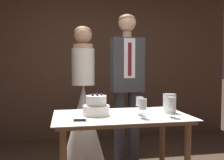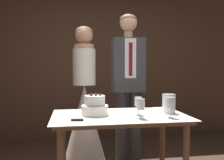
{
  "view_description": "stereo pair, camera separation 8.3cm",
  "coord_description": "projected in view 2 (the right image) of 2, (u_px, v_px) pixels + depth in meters",
  "views": [
    {
      "loc": [
        -0.49,
        -1.91,
        1.21
      ],
      "look_at": [
        0.01,
        0.73,
        1.07
      ],
      "focal_mm": 40.0,
      "sensor_mm": 36.0,
      "label": 1
    },
    {
      "loc": [
        -0.41,
        -1.93,
        1.21
      ],
      "look_at": [
        0.01,
        0.73,
        1.07
      ],
      "focal_mm": 40.0,
      "sensor_mm": 36.0,
      "label": 2
    }
  ],
  "objects": [
    {
      "name": "bride",
      "position": [
        84.0,
        113.0,
        3.1
      ],
      "size": [
        0.54,
        0.54,
        1.71
      ],
      "color": "white",
      "rests_on": "ground_plane"
    },
    {
      "name": "tiered_cake",
      "position": [
        95.0,
        107.0,
        2.27
      ],
      "size": [
        0.24,
        0.24,
        0.2
      ],
      "color": "white",
      "rests_on": "cake_table"
    },
    {
      "name": "cake_knife",
      "position": [
        88.0,
        120.0,
        2.02
      ],
      "size": [
        0.45,
        0.09,
        0.02
      ],
      "rotation": [
        0.0,
        0.0,
        -0.15
      ],
      "color": "silver",
      "rests_on": "cake_table"
    },
    {
      "name": "wine_glass_far",
      "position": [
        138.0,
        103.0,
        2.27
      ],
      "size": [
        0.07,
        0.07,
        0.17
      ],
      "color": "silver",
      "rests_on": "cake_table"
    },
    {
      "name": "wall_back",
      "position": [
        96.0,
        58.0,
        4.32
      ],
      "size": [
        4.9,
        0.12,
        2.73
      ],
      "primitive_type": "cube",
      "color": "#513828",
      "rests_on": "ground_plane"
    },
    {
      "name": "cake_table",
      "position": [
        119.0,
        126.0,
        2.29
      ],
      "size": [
        1.22,
        0.74,
        0.77
      ],
      "color": "#8E6B4C",
      "rests_on": "ground_plane"
    },
    {
      "name": "wine_glass_near",
      "position": [
        141.0,
        105.0,
        2.12
      ],
      "size": [
        0.07,
        0.07,
        0.17
      ],
      "color": "silver",
      "rests_on": "cake_table"
    },
    {
      "name": "wine_glass_middle",
      "position": [
        170.0,
        103.0,
        2.15
      ],
      "size": [
        0.08,
        0.08,
        0.18
      ],
      "color": "silver",
      "rests_on": "cake_table"
    },
    {
      "name": "groom",
      "position": [
        128.0,
        79.0,
        3.17
      ],
      "size": [
        0.4,
        0.25,
        1.88
      ],
      "color": "#38383D",
      "rests_on": "ground_plane"
    },
    {
      "name": "hurricane_candle",
      "position": [
        169.0,
        104.0,
        2.37
      ],
      "size": [
        0.12,
        0.12,
        0.18
      ],
      "color": "silver",
      "rests_on": "cake_table"
    }
  ]
}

